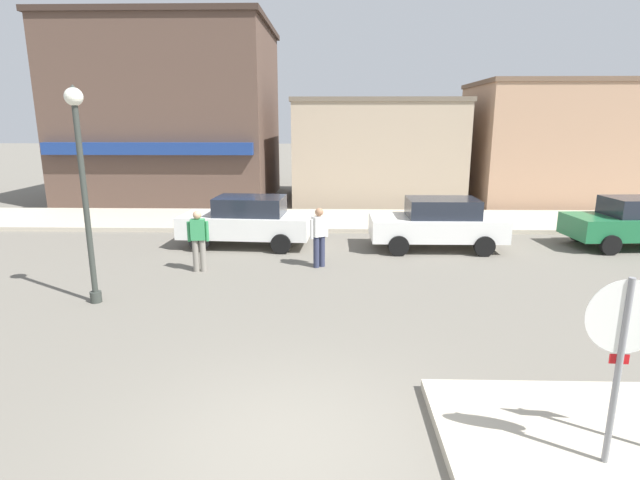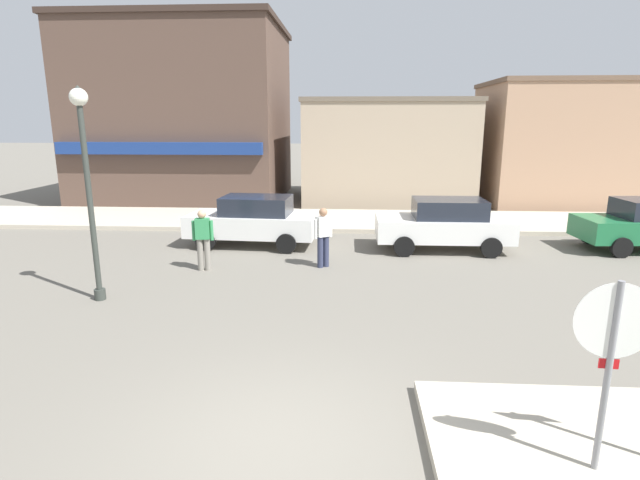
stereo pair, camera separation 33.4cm
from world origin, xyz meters
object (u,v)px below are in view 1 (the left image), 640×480
lamp_post (81,165)px  parked_car_nearest (247,221)px  stop_sign (621,348)px  parked_car_second (438,223)px  pedestrian_crossing_near (198,239)px  parked_car_third (636,222)px  pedestrian_crossing_far (319,236)px

lamp_post → parked_car_nearest: bearing=64.1°
stop_sign → parked_car_second: stop_sign is taller
parked_car_second → pedestrian_crossing_near: (-6.66, -2.52, 0.06)m
stop_sign → lamp_post: lamp_post is taller
parked_car_nearest → parked_car_third: same height
parked_car_second → parked_car_third: (6.16, 0.34, 0.00)m
pedestrian_crossing_near → parked_car_second: bearing=20.7°
parked_car_nearest → pedestrian_crossing_near: bearing=-106.2°
parked_car_second → pedestrian_crossing_near: size_ratio=2.49×
lamp_post → pedestrian_crossing_near: lamp_post is taller
parked_car_nearest → pedestrian_crossing_near: size_ratio=2.55×
pedestrian_crossing_near → pedestrian_crossing_far: bearing=8.8°
pedestrian_crossing_near → pedestrian_crossing_far: (3.11, 0.48, 0.00)m
pedestrian_crossing_near → parked_car_nearest: bearing=73.8°
stop_sign → pedestrian_crossing_far: (-3.41, 7.99, -0.65)m
lamp_post → stop_sign: bearing=-32.3°
lamp_post → parked_car_second: size_ratio=1.13×
pedestrian_crossing_far → parked_car_second: bearing=29.9°
parked_car_nearest → parked_car_second: bearing=-2.1°
parked_car_nearest → parked_car_third: bearing=0.6°
parked_car_second → pedestrian_crossing_far: pedestrian_crossing_far is taller
lamp_post → parked_car_second: bearing=30.2°
lamp_post → parked_car_third: size_ratio=1.11×
lamp_post → parked_car_third: 15.54m
stop_sign → pedestrian_crossing_far: stop_sign is taller
stop_sign → pedestrian_crossing_near: 9.97m
parked_car_third → pedestrian_crossing_near: bearing=-167.4°
lamp_post → parked_car_nearest: (2.47, 5.07, -2.15)m
parked_car_nearest → parked_car_third: size_ratio=1.00×
parked_car_nearest → pedestrian_crossing_far: size_ratio=2.55×
parked_car_second → pedestrian_crossing_near: pedestrian_crossing_near is taller
parked_car_second → stop_sign: bearing=-90.8°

